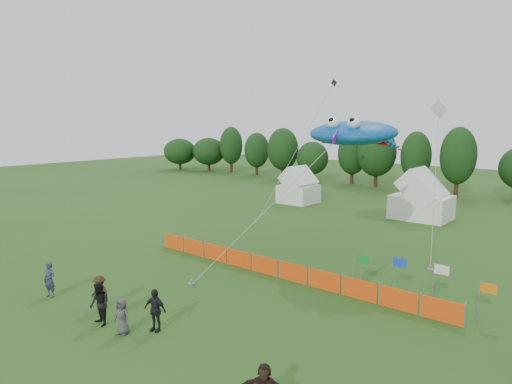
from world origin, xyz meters
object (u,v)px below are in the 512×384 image
Objects in this scene: tent_right at (422,200)px; spectator_a at (50,280)px; tent_left at (299,188)px; stingray_kite at (356,133)px; barrier_fence at (279,269)px; spectator_b at (99,304)px; spectator_d at (155,310)px; spectator_c at (100,293)px; spectator_e at (122,316)px.

spectator_a is (-7.65, -30.47, -0.87)m from tent_right.
stingray_kite reaches higher than tent_left.
tent_left reaches higher than spectator_a.
spectator_a is at bearing -126.35° from barrier_fence.
tent_left is 13.21m from tent_right.
barrier_fence is at bearing -103.64° from stingray_kite.
tent_left is 32.09m from spectator_b.
barrier_fence is (12.68, -20.50, -1.11)m from tent_left.
spectator_b reaches higher than barrier_fence.
spectator_d is (12.66, -29.15, -0.69)m from tent_left.
spectator_d is (7.10, 1.02, 0.02)m from spectator_a.
tent_left is at bearing 118.34° from spectator_b.
barrier_fence is 10.84× the size of spectator_d.
barrier_fence is (-0.53, -20.81, -1.27)m from tent_right.
spectator_b is (10.39, -30.36, -0.65)m from tent_left.
spectator_c is 3.02m from spectator_e.
spectator_e is (11.86, -30.21, -0.84)m from tent_left.
spectator_c is at bearing -109.18° from stingray_kite.
barrier_fence is 1.16× the size of stingray_kite.
tent_right is 3.23× the size of spectator_e.
tent_left is at bearing -178.68° from tent_right.
spectator_c is at bearing -4.13° from spectator_a.
spectator_e is (6.29, -0.04, -0.12)m from spectator_a.
spectator_a is 1.16× the size of spectator_e.
tent_right is 29.47m from spectator_d.
tent_right is 30.06m from spectator_c.
spectator_b reaches higher than spectator_e.
spectator_d reaches higher than spectator_a.
spectator_e is (2.92, -0.77, -0.07)m from spectator_c.
tent_left is 24.13m from barrier_fence.
tent_right is at bearing 77.24° from spectator_e.
spectator_d is (2.27, 1.21, -0.04)m from spectator_b.
spectator_e is at bearing 15.15° from spectator_b.
stingray_kite is at bearing 86.17° from spectator_b.
spectator_b is 1.72m from spectator_c.
spectator_d is 0.11× the size of stingray_kite.
spectator_b is (4.83, -0.19, 0.06)m from spectator_a.
spectator_e is 0.09× the size of stingray_kite.
stingray_kite is at bearing -86.43° from tent_right.
barrier_fence is 11.14× the size of spectator_a.
tent_left is 2.35× the size of spectator_e.
tent_right reaches higher than spectator_e.
tent_right is 2.70× the size of spectator_d.
tent_left reaches higher than spectator_b.
tent_right is 16.11m from stingray_kite.
spectator_a is (-7.12, -9.67, 0.39)m from barrier_fence.
tent_left is 31.79m from spectator_d.
tent_right is 30.80m from spectator_b.
spectator_d is 1.20× the size of spectator_e.
spectator_a is 7.17m from spectator_d.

